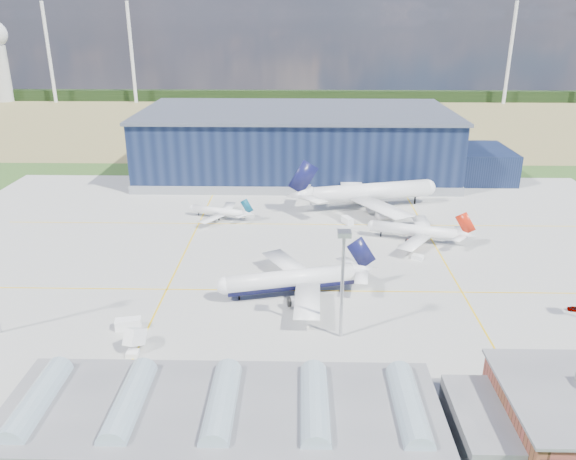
% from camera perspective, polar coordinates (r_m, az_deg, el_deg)
% --- Properties ---
extents(ground, '(600.00, 600.00, 0.00)m').
position_cam_1_polar(ground, '(142.77, 0.52, -4.35)').
color(ground, '#2F4F1D').
rests_on(ground, ground).
extents(apron, '(220.00, 160.00, 0.08)m').
position_cam_1_polar(apron, '(151.85, 0.57, -2.72)').
color(apron, '#A2A29C').
rests_on(apron, ground).
extents(farmland, '(600.00, 220.00, 0.01)m').
position_cam_1_polar(farmland, '(354.27, 0.99, 11.12)').
color(farmland, '#917D4E').
rests_on(farmland, ground).
extents(treeline, '(600.00, 8.00, 8.00)m').
position_cam_1_polar(treeline, '(432.74, 1.05, 13.47)').
color(treeline, black).
rests_on(treeline, ground).
extents(horizon_dressing, '(440.20, 18.00, 70.00)m').
position_cam_1_polar(horizon_dressing, '(465.93, -24.20, 16.00)').
color(horizon_dressing, white).
rests_on(horizon_dressing, ground).
extents(hangar, '(145.00, 62.00, 26.10)m').
position_cam_1_polar(hangar, '(229.19, 1.55, 8.55)').
color(hangar, '#0F1935').
rests_on(hangar, ground).
extents(glass_concourse, '(78.00, 23.00, 8.60)m').
position_cam_1_polar(glass_concourse, '(90.19, -4.32, -18.70)').
color(glass_concourse, black).
rests_on(glass_concourse, ground).
extents(light_mast_center, '(2.60, 2.60, 23.00)m').
position_cam_1_polar(light_mast_center, '(109.38, 5.60, -3.82)').
color(light_mast_center, '#A9ABB0').
rests_on(light_mast_center, ground).
extents(airliner_navy, '(46.94, 46.33, 12.65)m').
position_cam_1_polar(airliner_navy, '(129.22, 0.29, -4.10)').
color(airliner_navy, white).
rests_on(airliner_navy, ground).
extents(airliner_red, '(38.79, 38.36, 10.08)m').
position_cam_1_polar(airliner_red, '(164.47, 12.81, 0.53)').
color(airliner_red, white).
rests_on(airliner_red, ground).
extents(airliner_widebody, '(64.93, 64.11, 17.37)m').
position_cam_1_polar(airliner_widebody, '(189.51, 8.40, 4.73)').
color(airliner_widebody, white).
rests_on(airliner_widebody, ground).
extents(airliner_regional, '(28.66, 28.34, 7.45)m').
position_cam_1_polar(airliner_regional, '(180.35, -7.11, 2.30)').
color(airliner_regional, white).
rests_on(airliner_regional, ground).
extents(gse_tug_b, '(2.43, 3.47, 1.45)m').
position_cam_1_polar(gse_tug_b, '(109.92, -17.01, -13.42)').
color(gse_tug_b, yellow).
rests_on(gse_tug_b, ground).
extents(gse_van_a, '(5.62, 3.37, 2.29)m').
position_cam_1_polar(gse_van_a, '(122.77, -15.92, -9.16)').
color(gse_van_a, white).
rests_on(gse_van_a, ground).
extents(gse_van_b, '(3.89, 5.04, 2.10)m').
position_cam_1_polar(gse_van_b, '(176.29, 6.06, 0.97)').
color(gse_van_b, white).
rests_on(gse_van_b, ground).
extents(gse_tug_c, '(3.19, 3.91, 1.48)m').
position_cam_1_polar(gse_tug_c, '(200.59, 7.35, 3.33)').
color(gse_tug_c, yellow).
rests_on(gse_tug_c, ground).
extents(gse_cart_b, '(3.49, 3.13, 1.26)m').
position_cam_1_polar(gse_cart_b, '(153.85, 13.03, -2.72)').
color(gse_cart_b, white).
rests_on(gse_cart_b, ground).
extents(airstair, '(3.40, 5.57, 3.33)m').
position_cam_1_polar(airstair, '(115.47, -15.22, -10.85)').
color(airstair, white).
rests_on(airstair, ground).
extents(car_a, '(3.44, 2.06, 1.10)m').
position_cam_1_polar(car_a, '(140.04, 27.16, -7.16)').
color(car_a, '#99999E').
rests_on(car_a, ground).
extents(car_b, '(4.21, 2.41, 1.31)m').
position_cam_1_polar(car_b, '(102.63, -9.15, -15.46)').
color(car_b, '#99999E').
rests_on(car_b, ground).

